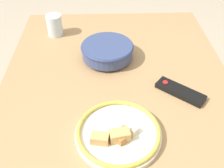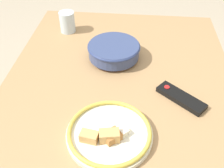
{
  "view_description": "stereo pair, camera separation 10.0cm",
  "coord_description": "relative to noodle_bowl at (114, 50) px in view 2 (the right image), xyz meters",
  "views": [
    {
      "loc": [
        0.76,
        -0.05,
        1.4
      ],
      "look_at": [
        0.01,
        -0.02,
        0.74
      ],
      "focal_mm": 42.0,
      "sensor_mm": 36.0,
      "label": 1
    },
    {
      "loc": [
        0.75,
        0.05,
        1.4
      ],
      "look_at": [
        0.01,
        -0.02,
        0.74
      ],
      "focal_mm": 42.0,
      "sensor_mm": 36.0,
      "label": 2
    }
  ],
  "objects": [
    {
      "name": "dining_table",
      "position": [
        0.21,
        0.04,
        -0.12
      ],
      "size": [
        1.31,
        0.94,
        0.7
      ],
      "color": "tan",
      "rests_on": "ground_plane"
    },
    {
      "name": "noodle_bowl",
      "position": [
        0.0,
        0.0,
        0.0
      ],
      "size": [
        0.23,
        0.23,
        0.07
      ],
      "color": "#384775",
      "rests_on": "dining_table"
    },
    {
      "name": "food_plate",
      "position": [
        0.44,
        0.02,
        -0.03
      ],
      "size": [
        0.28,
        0.28,
        0.05
      ],
      "color": "silver",
      "rests_on": "dining_table"
    },
    {
      "name": "tv_remote",
      "position": [
        0.24,
        0.27,
        -0.03
      ],
      "size": [
        0.17,
        0.18,
        0.02
      ],
      "rotation": [
        0.0,
        0.0,
        2.44
      ],
      "color": "black",
      "rests_on": "dining_table"
    },
    {
      "name": "drinking_glass",
      "position": [
        -0.22,
        -0.26,
        0.01
      ],
      "size": [
        0.08,
        0.08,
        0.1
      ],
      "color": "silver",
      "rests_on": "dining_table"
    }
  ]
}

